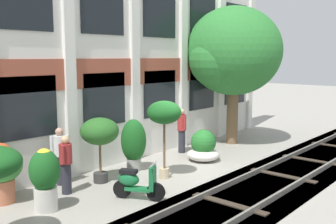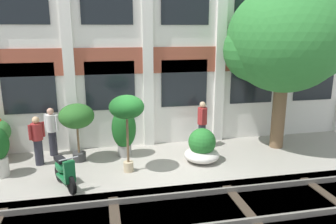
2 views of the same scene
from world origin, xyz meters
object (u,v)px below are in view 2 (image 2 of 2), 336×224
Objects in this scene: scooter_near_curb at (64,172)px; resident_near_plants at (202,123)px; potted_plant_fluted_column at (124,130)px; resident_by_doorway at (52,130)px; potted_plant_wide_bowl at (202,148)px; potted_plant_terracotta_small at (77,118)px; potted_plant_low_pan at (127,110)px; broadleaf_tree at (285,42)px; resident_watching_tracks at (38,139)px.

resident_near_plants is at bearing 90.14° from scooter_near_curb.
scooter_near_curb is (-1.78, -1.92, -0.47)m from potted_plant_fluted_column.
resident_near_plants is at bearing 117.24° from resident_by_doorway.
potted_plant_wide_bowl is 0.68× the size of resident_near_plants.
scooter_near_curb is 0.76× the size of resident_near_plants.
scooter_near_curb is at bearing -99.59° from potted_plant_terracotta_small.
potted_plant_wide_bowl is 2.81m from potted_plant_low_pan.
resident_by_doorway is 0.98× the size of resident_near_plants.
potted_plant_fluted_column is (-5.46, 0.26, -2.82)m from broadleaf_tree.
potted_plant_fluted_column reaches higher than potted_plant_wide_bowl.
potted_plant_fluted_column is at bearing 111.56° from scooter_near_curb.
resident_by_doorway is (-7.82, 0.81, -2.84)m from broadleaf_tree.
scooter_near_curb is at bearing -160.69° from potted_plant_low_pan.
potted_plant_low_pan is (-5.45, -1.03, -1.80)m from broadleaf_tree.
potted_plant_wide_bowl is at bearing -166.47° from broadleaf_tree.
potted_plant_wide_bowl is 1.43m from resident_near_plants.
potted_plant_low_pan is at bearing 29.83° from resident_watching_tracks.
resident_watching_tracks is (-0.33, -0.76, -0.04)m from resident_by_doorway.
potted_plant_fluted_column is 2.42m from resident_by_doorway.
resident_watching_tracks reaches higher than potted_plant_wide_bowl.
potted_plant_low_pan is 3.37m from resident_near_plants.
resident_watching_tracks is 0.94× the size of resident_near_plants.
potted_plant_wide_bowl is 5.02m from resident_by_doorway.
potted_plant_fluted_column is 2.64m from potted_plant_wide_bowl.
broadleaf_tree reaches higher than resident_watching_tracks.
potted_plant_wide_bowl is (3.88, -0.86, -0.97)m from potted_plant_terracotta_small.
resident_by_doorway is at bearing 117.86° from resident_watching_tracks.
potted_plant_fluted_column is at bearing -153.51° from resident_near_plants.
broadleaf_tree is 6.15m from potted_plant_fluted_column.
resident_watching_tracks is 5.52m from resident_near_plants.
potted_plant_low_pan is 1.42× the size of resident_by_doorway.
broadleaf_tree is 8.12m from scooter_near_curb.
broadleaf_tree is at bearing 77.23° from scooter_near_curb.
potted_plant_terracotta_small reaches higher than resident_watching_tracks.
broadleaf_tree is 2.41× the size of potted_plant_low_pan.
potted_plant_terracotta_small is 0.81× the size of potted_plant_low_pan.
potted_plant_low_pan is at bearing 83.66° from scooter_near_curb.
potted_plant_low_pan is 1.49× the size of resident_watching_tracks.
resident_near_plants is (4.59, 2.22, 0.47)m from scooter_near_curb.
potted_plant_wide_bowl is 4.28m from scooter_near_curb.
resident_watching_tracks is (-0.91, 1.71, 0.40)m from scooter_near_curb.
potted_plant_terracotta_small reaches higher than scooter_near_curb.
resident_near_plants is (2.81, 0.30, -0.00)m from potted_plant_fluted_column.
potted_plant_terracotta_small reaches higher than potted_plant_wide_bowl.
potted_plant_low_pan is at bearing -169.32° from broadleaf_tree.
potted_plant_fluted_column is 1.45× the size of potted_plant_wide_bowl.
broadleaf_tree is 4.96× the size of potted_plant_wide_bowl.
resident_watching_tracks is (-5.09, 0.79, 0.38)m from potted_plant_wide_bowl.
potted_plant_terracotta_small reaches higher than resident_near_plants.
resident_near_plants reaches higher than potted_plant_fluted_column.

